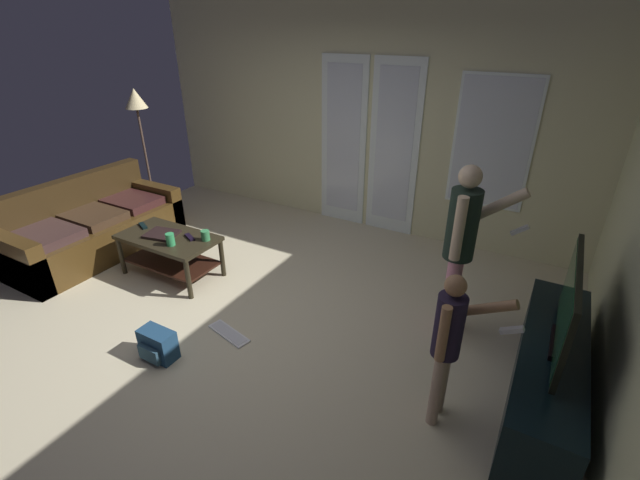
% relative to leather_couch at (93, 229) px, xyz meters
% --- Properties ---
extents(ground_plane, '(5.84, 5.28, 0.02)m').
position_rel_leather_couch_xyz_m(ground_plane, '(2.27, -0.30, -0.30)').
color(ground_plane, beige).
extents(wall_back_with_doors, '(5.84, 0.09, 2.84)m').
position_rel_leather_couch_xyz_m(wall_back_with_doors, '(2.34, 2.31, 1.08)').
color(wall_back_with_doors, beige).
rests_on(wall_back_with_doors, ground_plane).
extents(leather_couch, '(0.87, 1.93, 0.84)m').
position_rel_leather_couch_xyz_m(leather_couch, '(0.00, 0.00, 0.00)').
color(leather_couch, '#412D13').
rests_on(leather_couch, ground_plane).
extents(coffee_table, '(1.05, 0.56, 0.46)m').
position_rel_leather_couch_xyz_m(coffee_table, '(1.20, 0.06, 0.04)').
color(coffee_table, black).
rests_on(coffee_table, ground_plane).
extents(tv_stand, '(0.42, 1.75, 0.48)m').
position_rel_leather_couch_xyz_m(tv_stand, '(4.83, 0.12, -0.05)').
color(tv_stand, black).
rests_on(tv_stand, ground_plane).
extents(flat_screen_tv, '(0.08, 1.09, 0.62)m').
position_rel_leather_couch_xyz_m(flat_screen_tv, '(4.83, 0.12, 0.50)').
color(flat_screen_tv, black).
rests_on(flat_screen_tv, tv_stand).
extents(person_adult, '(0.59, 0.42, 1.52)m').
position_rel_leather_couch_xyz_m(person_adult, '(4.04, 0.56, 0.62)').
color(person_adult, pink).
rests_on(person_adult, ground_plane).
extents(person_child, '(0.51, 0.31, 1.14)m').
position_rel_leather_couch_xyz_m(person_child, '(4.22, -0.42, 0.39)').
color(person_child, tan).
rests_on(person_child, ground_plane).
extents(floor_lamp, '(0.28, 0.28, 1.71)m').
position_rel_leather_couch_xyz_m(floor_lamp, '(-0.29, 1.15, 1.15)').
color(floor_lamp, '#342527').
rests_on(floor_lamp, ground_plane).
extents(backpack, '(0.30, 0.20, 0.26)m').
position_rel_leather_couch_xyz_m(backpack, '(2.07, -0.95, -0.17)').
color(backpack, navy).
rests_on(backpack, ground_plane).
extents(loose_keyboard, '(0.46, 0.23, 0.02)m').
position_rel_leather_couch_xyz_m(loose_keyboard, '(2.38, -0.45, -0.28)').
color(loose_keyboard, white).
rests_on(loose_keyboard, ground_plane).
extents(laptop_closed, '(0.36, 0.32, 0.03)m').
position_rel_leather_couch_xyz_m(laptop_closed, '(1.13, 0.04, 0.18)').
color(laptop_closed, black).
rests_on(laptop_closed, coffee_table).
extents(cup_near_edge, '(0.08, 0.08, 0.13)m').
position_rel_leather_couch_xyz_m(cup_near_edge, '(1.38, -0.07, 0.23)').
color(cup_near_edge, '#319454').
rests_on(cup_near_edge, coffee_table).
extents(cup_by_laptop, '(0.09, 0.09, 0.10)m').
position_rel_leather_couch_xyz_m(cup_by_laptop, '(1.61, 0.18, 0.22)').
color(cup_by_laptop, '#38874E').
rests_on(cup_by_laptop, coffee_table).
extents(tv_remote_black, '(0.18, 0.12, 0.02)m').
position_rel_leather_couch_xyz_m(tv_remote_black, '(0.79, 0.09, 0.18)').
color(tv_remote_black, black).
rests_on(tv_remote_black, coffee_table).
extents(dvd_remote_slim, '(0.18, 0.12, 0.02)m').
position_rel_leather_couch_xyz_m(dvd_remote_slim, '(1.43, 0.14, 0.18)').
color(dvd_remote_slim, black).
rests_on(dvd_remote_slim, coffee_table).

